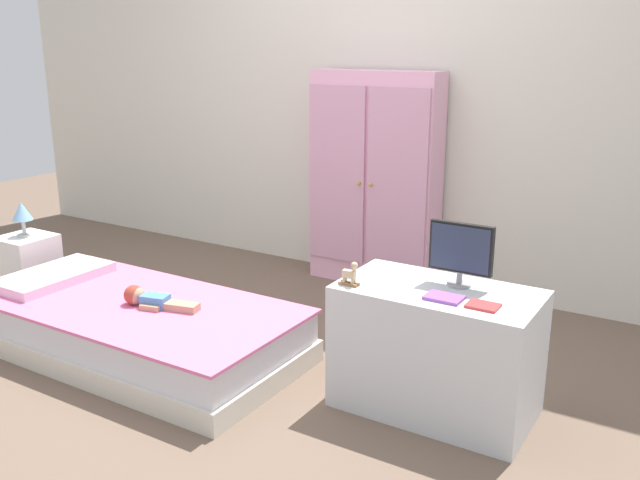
{
  "coord_description": "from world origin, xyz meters",
  "views": [
    {
      "loc": [
        1.95,
        -2.34,
        1.5
      ],
      "look_at": [
        0.27,
        0.39,
        0.57
      ],
      "focal_mm": 38.51,
      "sensor_mm": 36.0,
      "label": 1
    }
  ],
  "objects_px": {
    "doll": "(147,299)",
    "book_purple": "(444,298)",
    "bed": "(139,329)",
    "table_lamp": "(22,213)",
    "nightstand": "(29,270)",
    "rocking_horse_toy": "(350,275)",
    "tv_stand": "(436,350)",
    "wardrobe": "(374,180)",
    "tv_monitor": "(461,251)",
    "book_red": "(483,306)"
  },
  "relations": [
    {
      "from": "doll",
      "to": "book_red",
      "type": "height_order",
      "value": "book_red"
    },
    {
      "from": "doll",
      "to": "rocking_horse_toy",
      "type": "xyz_separation_m",
      "value": [
        1.06,
        0.11,
        0.28
      ]
    },
    {
      "from": "book_red",
      "to": "wardrobe",
      "type": "bearing_deg",
      "value": 130.29
    },
    {
      "from": "bed",
      "to": "book_purple",
      "type": "xyz_separation_m",
      "value": [
        1.52,
        0.17,
        0.41
      ]
    },
    {
      "from": "doll",
      "to": "wardrobe",
      "type": "height_order",
      "value": "wardrobe"
    },
    {
      "from": "wardrobe",
      "to": "tv_monitor",
      "type": "distance_m",
      "value": 1.58
    },
    {
      "from": "rocking_horse_toy",
      "to": "book_purple",
      "type": "relative_size",
      "value": 0.72
    },
    {
      "from": "doll",
      "to": "nightstand",
      "type": "xyz_separation_m",
      "value": [
        -1.13,
        0.16,
        -0.1
      ]
    },
    {
      "from": "table_lamp",
      "to": "wardrobe",
      "type": "relative_size",
      "value": 0.15
    },
    {
      "from": "tv_stand",
      "to": "tv_monitor",
      "type": "height_order",
      "value": "tv_monitor"
    },
    {
      "from": "nightstand",
      "to": "tv_monitor",
      "type": "bearing_deg",
      "value": 3.99
    },
    {
      "from": "nightstand",
      "to": "wardrobe",
      "type": "relative_size",
      "value": 0.31
    },
    {
      "from": "bed",
      "to": "nightstand",
      "type": "relative_size",
      "value": 3.99
    },
    {
      "from": "bed",
      "to": "tv_stand",
      "type": "bearing_deg",
      "value": 10.36
    },
    {
      "from": "nightstand",
      "to": "doll",
      "type": "bearing_deg",
      "value": -8.13
    },
    {
      "from": "table_lamp",
      "to": "book_purple",
      "type": "height_order",
      "value": "table_lamp"
    },
    {
      "from": "bed",
      "to": "tv_monitor",
      "type": "relative_size",
      "value": 6.2
    },
    {
      "from": "nightstand",
      "to": "tv_monitor",
      "type": "height_order",
      "value": "tv_monitor"
    },
    {
      "from": "wardrobe",
      "to": "book_purple",
      "type": "height_order",
      "value": "wardrobe"
    },
    {
      "from": "tv_stand",
      "to": "tv_monitor",
      "type": "xyz_separation_m",
      "value": [
        0.05,
        0.08,
        0.42
      ]
    },
    {
      "from": "nightstand",
      "to": "tv_monitor",
      "type": "distance_m",
      "value": 2.62
    },
    {
      "from": "table_lamp",
      "to": "rocking_horse_toy",
      "type": "height_order",
      "value": "rocking_horse_toy"
    },
    {
      "from": "book_purple",
      "to": "table_lamp",
      "type": "bearing_deg",
      "value": -179.9
    },
    {
      "from": "table_lamp",
      "to": "wardrobe",
      "type": "xyz_separation_m",
      "value": [
        1.56,
        1.39,
        0.12
      ]
    },
    {
      "from": "tv_monitor",
      "to": "nightstand",
      "type": "bearing_deg",
      "value": -176.01
    },
    {
      "from": "book_red",
      "to": "table_lamp",
      "type": "bearing_deg",
      "value": -179.91
    },
    {
      "from": "doll",
      "to": "table_lamp",
      "type": "height_order",
      "value": "table_lamp"
    },
    {
      "from": "bed",
      "to": "tv_monitor",
      "type": "distance_m",
      "value": 1.65
    },
    {
      "from": "nightstand",
      "to": "table_lamp",
      "type": "distance_m",
      "value": 0.35
    },
    {
      "from": "bed",
      "to": "tv_monitor",
      "type": "xyz_separation_m",
      "value": [
        1.51,
        0.34,
        0.56
      ]
    },
    {
      "from": "bed",
      "to": "table_lamp",
      "type": "distance_m",
      "value": 1.15
    },
    {
      "from": "bed",
      "to": "wardrobe",
      "type": "xyz_separation_m",
      "value": [
        0.5,
        1.55,
        0.54
      ]
    },
    {
      "from": "nightstand",
      "to": "rocking_horse_toy",
      "type": "xyz_separation_m",
      "value": [
        2.19,
        -0.05,
        0.38
      ]
    },
    {
      "from": "wardrobe",
      "to": "book_red",
      "type": "distance_m",
      "value": 1.82
    },
    {
      "from": "bed",
      "to": "tv_monitor",
      "type": "height_order",
      "value": "tv_monitor"
    },
    {
      "from": "wardrobe",
      "to": "tv_monitor",
      "type": "height_order",
      "value": "wardrobe"
    },
    {
      "from": "doll",
      "to": "book_purple",
      "type": "distance_m",
      "value": 1.47
    },
    {
      "from": "table_lamp",
      "to": "tv_monitor",
      "type": "relative_size",
      "value": 0.77
    },
    {
      "from": "tv_monitor",
      "to": "book_purple",
      "type": "distance_m",
      "value": 0.23
    },
    {
      "from": "doll",
      "to": "table_lamp",
      "type": "bearing_deg",
      "value": 171.87
    },
    {
      "from": "wardrobe",
      "to": "rocking_horse_toy",
      "type": "distance_m",
      "value": 1.57
    },
    {
      "from": "book_purple",
      "to": "book_red",
      "type": "distance_m",
      "value": 0.16
    },
    {
      "from": "bed",
      "to": "table_lamp",
      "type": "xyz_separation_m",
      "value": [
        -1.06,
        0.16,
        0.42
      ]
    },
    {
      "from": "tv_monitor",
      "to": "book_red",
      "type": "xyz_separation_m",
      "value": [
        0.16,
        -0.18,
        -0.15
      ]
    },
    {
      "from": "bed",
      "to": "tv_monitor",
      "type": "bearing_deg",
      "value": 12.74
    },
    {
      "from": "rocking_horse_toy",
      "to": "book_purple",
      "type": "bearing_deg",
      "value": 7.58
    },
    {
      "from": "tv_stand",
      "to": "book_purple",
      "type": "relative_size",
      "value": 5.61
    },
    {
      "from": "doll",
      "to": "tv_stand",
      "type": "xyz_separation_m",
      "value": [
        1.38,
        0.27,
        -0.04
      ]
    },
    {
      "from": "wardrobe",
      "to": "nightstand",
      "type": "bearing_deg",
      "value": -138.23
    },
    {
      "from": "wardrobe",
      "to": "book_red",
      "type": "relative_size",
      "value": 11.22
    }
  ]
}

